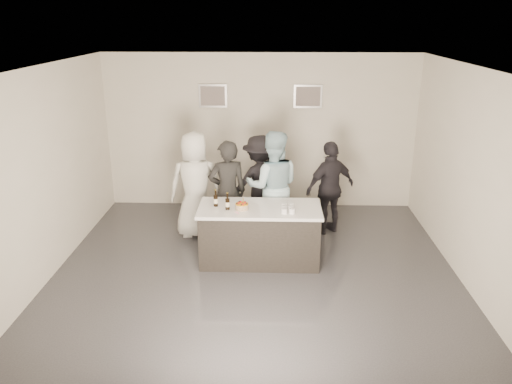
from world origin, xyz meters
TOP-DOWN VIEW (x-y plane):
  - floor at (0.00, 0.00)m, footprint 6.00×6.00m
  - ceiling at (0.00, 0.00)m, footprint 6.00×6.00m
  - wall_back at (0.00, 3.00)m, footprint 6.00×0.04m
  - wall_front at (0.00, -3.00)m, footprint 6.00×0.04m
  - wall_left at (-3.00, 0.00)m, footprint 0.04×6.00m
  - wall_right at (3.00, 0.00)m, footprint 0.04×6.00m
  - picture_left at (-0.90, 2.97)m, footprint 0.54×0.04m
  - picture_right at (0.90, 2.97)m, footprint 0.54×0.04m
  - bar_counter at (0.06, 0.52)m, footprint 1.86×0.86m
  - cake at (-0.21, 0.42)m, footprint 0.19×0.19m
  - beer_bottle_a at (-0.61, 0.54)m, footprint 0.07×0.07m
  - beer_bottle_b at (-0.42, 0.41)m, footprint 0.07×0.07m
  - tumbler_cluster at (0.48, 0.38)m, footprint 0.19×0.30m
  - candles at (-0.24, 0.27)m, footprint 0.24×0.08m
  - person_main_black at (-0.50, 1.23)m, footprint 0.73×0.59m
  - person_main_blue at (0.25, 1.37)m, footprint 0.92×0.72m
  - person_guest_left at (-1.06, 1.46)m, footprint 0.95×0.66m
  - person_guest_right at (1.25, 1.69)m, footprint 1.03×0.83m
  - person_guest_back at (0.02, 1.88)m, footprint 1.25×1.00m

SIDE VIEW (x-z plane):
  - floor at x=0.00m, z-range 0.00..0.00m
  - bar_counter at x=0.06m, z-range 0.00..0.90m
  - person_guest_right at x=1.25m, z-range 0.00..1.64m
  - person_guest_back at x=0.02m, z-range 0.00..1.69m
  - person_main_black at x=-0.50m, z-range 0.00..1.76m
  - candles at x=-0.24m, z-range 0.90..0.91m
  - person_guest_left at x=-1.06m, z-range 0.00..1.84m
  - cake at x=-0.21m, z-range 0.90..0.98m
  - tumbler_cluster at x=0.48m, z-range 0.90..0.98m
  - person_main_blue at x=0.25m, z-range 0.00..1.89m
  - beer_bottle_a at x=-0.61m, z-range 0.90..1.16m
  - beer_bottle_b at x=-0.42m, z-range 0.90..1.16m
  - wall_back at x=0.00m, z-range 0.00..3.00m
  - wall_front at x=0.00m, z-range 0.00..3.00m
  - wall_left at x=-3.00m, z-range 0.00..3.00m
  - wall_right at x=3.00m, z-range 0.00..3.00m
  - picture_left at x=-0.90m, z-range 1.98..2.42m
  - picture_right at x=0.90m, z-range 1.98..2.42m
  - ceiling at x=0.00m, z-range 3.00..3.00m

